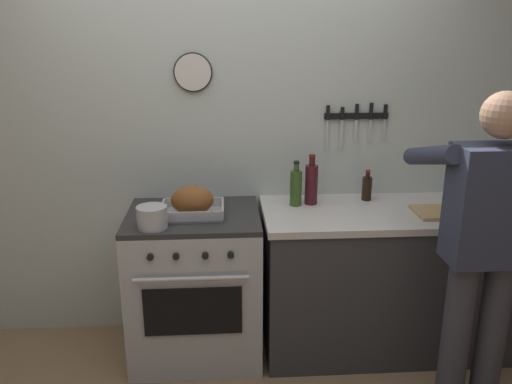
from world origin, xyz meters
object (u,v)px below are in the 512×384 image
object	(u,v)px
roasting_pan	(192,203)
bottle_wine_red	(311,183)
bottle_olive_oil	(296,187)
cutting_board	(446,212)
bottle_dish_soap	(470,183)
bottle_soy_sauce	(367,188)
saucepan	(152,217)
person_cook	(485,241)
bottle_cooking_oil	(459,187)
stove	(196,284)

from	to	relation	value
roasting_pan	bottle_wine_red	xyz separation A→B (m)	(0.70, 0.17, 0.05)
roasting_pan	bottle_olive_oil	world-z (taller)	bottle_olive_oil
cutting_board	bottle_dish_soap	size ratio (longest dim) A/B	1.58
roasting_pan	bottle_soy_sauce	distance (m)	1.08
roasting_pan	saucepan	world-z (taller)	roasting_pan
bottle_olive_oil	bottle_dish_soap	xyz separation A→B (m)	(1.11, 0.08, -0.02)
saucepan	cutting_board	xyz separation A→B (m)	(1.65, 0.11, -0.05)
bottle_soy_sauce	bottle_dish_soap	bearing A→B (deg)	0.91
bottle_olive_oil	saucepan	bearing A→B (deg)	-158.51
person_cook	bottle_soy_sauce	bearing A→B (deg)	19.44
person_cook	bottle_wine_red	distance (m)	1.04
person_cook	roasting_pan	bearing A→B (deg)	63.34
bottle_soy_sauce	bottle_dish_soap	distance (m)	0.66
roasting_pan	bottle_olive_oil	size ratio (longest dim) A/B	1.29
saucepan	bottle_cooking_oil	xyz separation A→B (m)	(1.78, 0.27, 0.05)
stove	cutting_board	distance (m)	1.52
stove	bottle_soy_sauce	bearing A→B (deg)	9.92
roasting_pan	bottle_dish_soap	world-z (taller)	bottle_dish_soap
roasting_pan	bottle_cooking_oil	size ratio (longest dim) A/B	1.31
bottle_soy_sauce	roasting_pan	bearing A→B (deg)	-168.38
stove	cutting_board	bearing A→B (deg)	-3.81
saucepan	bottle_olive_oil	size ratio (longest dim) A/B	0.60
stove	bottle_soy_sauce	size ratio (longest dim) A/B	4.70
person_cook	bottle_soy_sauce	distance (m)	0.88
stove	bottle_dish_soap	distance (m)	1.81
saucepan	bottle_cooking_oil	size ratio (longest dim) A/B	0.60
person_cook	roasting_pan	world-z (taller)	person_cook
bottle_wine_red	bottle_olive_oil	world-z (taller)	bottle_wine_red
roasting_pan	bottle_wine_red	size ratio (longest dim) A/B	1.16
bottle_dish_soap	bottle_soy_sauce	bearing A→B (deg)	-179.09
person_cook	bottle_wine_red	xyz separation A→B (m)	(-0.70, 0.76, 0.08)
bottle_cooking_oil	bottle_olive_oil	xyz separation A→B (m)	(-0.97, 0.05, 0.00)
bottle_cooking_oil	bottle_wine_red	world-z (taller)	bottle_wine_red
roasting_pan	cutting_board	size ratio (longest dim) A/B	0.98
roasting_pan	bottle_dish_soap	bearing A→B (deg)	7.57
stove	bottle_dish_soap	world-z (taller)	bottle_dish_soap
bottle_cooking_oil	saucepan	bearing A→B (deg)	-171.40
cutting_board	bottle_wine_red	bearing A→B (deg)	162.59
cutting_board	bottle_dish_soap	bearing A→B (deg)	47.40
stove	saucepan	xyz separation A→B (m)	(-0.20, -0.21, 0.51)
bottle_cooking_oil	bottle_wine_red	size ratio (longest dim) A/B	0.89
bottle_dish_soap	bottle_wine_red	bearing A→B (deg)	-176.69
stove	bottle_soy_sauce	distance (m)	1.20
person_cook	bottle_olive_oil	distance (m)	1.09
person_cook	saucepan	world-z (taller)	person_cook
bottle_wine_red	stove	bearing A→B (deg)	-168.99
bottle_soy_sauce	cutting_board	bearing A→B (deg)	-35.83
cutting_board	bottle_soy_sauce	world-z (taller)	bottle_soy_sauce
stove	bottle_cooking_oil	xyz separation A→B (m)	(1.58, 0.06, 0.56)
saucepan	bottle_wine_red	size ratio (longest dim) A/B	0.54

